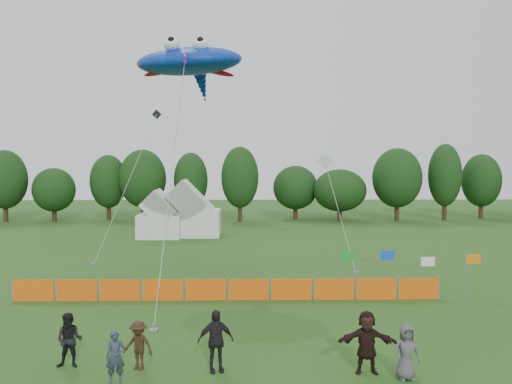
{
  "coord_description": "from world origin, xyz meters",
  "views": [
    {
      "loc": [
        -0.48,
        -17.78,
        6.45
      ],
      "look_at": [
        0.0,
        6.0,
        5.2
      ],
      "focal_mm": 40.0,
      "sensor_mm": 36.0,
      "label": 1
    }
  ],
  "objects_px": {
    "tent_right": "(191,214)",
    "stingray_kite": "(190,63)",
    "spectator_d": "(215,341)",
    "barrier_fence": "(227,290)",
    "spectator_a": "(116,357)",
    "spectator_e": "(406,352)",
    "spectator_f": "(367,342)",
    "tent_left": "(160,218)",
    "spectator_c": "(138,345)",
    "spectator_b": "(69,340)"
  },
  "relations": [
    {
      "from": "spectator_a",
      "to": "spectator_b",
      "type": "xyz_separation_m",
      "value": [
        -1.73,
        1.29,
        0.1
      ]
    },
    {
      "from": "spectator_c",
      "to": "spectator_d",
      "type": "distance_m",
      "value": 2.42
    },
    {
      "from": "barrier_fence",
      "to": "spectator_e",
      "type": "xyz_separation_m",
      "value": [
        5.6,
        -9.85,
        0.32
      ]
    },
    {
      "from": "tent_left",
      "to": "stingray_kite",
      "type": "relative_size",
      "value": 0.2
    },
    {
      "from": "spectator_f",
      "to": "spectator_c",
      "type": "bearing_deg",
      "value": -179.04
    },
    {
      "from": "tent_left",
      "to": "spectator_e",
      "type": "height_order",
      "value": "tent_left"
    },
    {
      "from": "tent_right",
      "to": "spectator_f",
      "type": "height_order",
      "value": "tent_right"
    },
    {
      "from": "barrier_fence",
      "to": "stingray_kite",
      "type": "xyz_separation_m",
      "value": [
        -2.22,
        5.79,
        11.45
      ]
    },
    {
      "from": "spectator_a",
      "to": "spectator_e",
      "type": "xyz_separation_m",
      "value": [
        8.56,
        0.06,
        0.06
      ]
    },
    {
      "from": "spectator_b",
      "to": "spectator_f",
      "type": "distance_m",
      "value": 9.26
    },
    {
      "from": "tent_left",
      "to": "spectator_a",
      "type": "relative_size",
      "value": 2.43
    },
    {
      "from": "spectator_d",
      "to": "tent_left",
      "type": "bearing_deg",
      "value": 86.73
    },
    {
      "from": "barrier_fence",
      "to": "spectator_b",
      "type": "relative_size",
      "value": 11.57
    },
    {
      "from": "tent_left",
      "to": "spectator_a",
      "type": "bearing_deg",
      "value": -83.91
    },
    {
      "from": "tent_left",
      "to": "spectator_f",
      "type": "distance_m",
      "value": 33.59
    },
    {
      "from": "tent_right",
      "to": "spectator_c",
      "type": "xyz_separation_m",
      "value": [
        1.44,
        -32.49,
        -1.1
      ]
    },
    {
      "from": "spectator_a",
      "to": "spectator_f",
      "type": "xyz_separation_m",
      "value": [
        7.51,
        0.61,
        0.19
      ]
    },
    {
      "from": "spectator_e",
      "to": "spectator_f",
      "type": "xyz_separation_m",
      "value": [
        -1.06,
        0.55,
        0.13
      ]
    },
    {
      "from": "spectator_b",
      "to": "stingray_kite",
      "type": "height_order",
      "value": "stingray_kite"
    },
    {
      "from": "spectator_c",
      "to": "spectator_e",
      "type": "height_order",
      "value": "spectator_e"
    },
    {
      "from": "barrier_fence",
      "to": "spectator_e",
      "type": "bearing_deg",
      "value": -60.36
    },
    {
      "from": "barrier_fence",
      "to": "stingray_kite",
      "type": "bearing_deg",
      "value": 110.94
    },
    {
      "from": "tent_right",
      "to": "spectator_f",
      "type": "relative_size",
      "value": 2.74
    },
    {
      "from": "spectator_c",
      "to": "spectator_f",
      "type": "height_order",
      "value": "spectator_f"
    },
    {
      "from": "spectator_b",
      "to": "barrier_fence",
      "type": "bearing_deg",
      "value": 62.3
    },
    {
      "from": "tent_left",
      "to": "spectator_c",
      "type": "relative_size",
      "value": 2.43
    },
    {
      "from": "spectator_a",
      "to": "tent_left",
      "type": "bearing_deg",
      "value": 82.8
    },
    {
      "from": "tent_right",
      "to": "spectator_a",
      "type": "relative_size",
      "value": 3.43
    },
    {
      "from": "tent_left",
      "to": "barrier_fence",
      "type": "distance_m",
      "value": 23.38
    },
    {
      "from": "tent_right",
      "to": "spectator_a",
      "type": "xyz_separation_m",
      "value": [
        0.98,
        -33.54,
        -1.1
      ]
    },
    {
      "from": "tent_right",
      "to": "spectator_c",
      "type": "height_order",
      "value": "tent_right"
    },
    {
      "from": "barrier_fence",
      "to": "spectator_e",
      "type": "distance_m",
      "value": 11.33
    },
    {
      "from": "barrier_fence",
      "to": "tent_right",
      "type": "bearing_deg",
      "value": 99.45
    },
    {
      "from": "tent_right",
      "to": "stingray_kite",
      "type": "xyz_separation_m",
      "value": [
        1.72,
        -17.84,
        10.08
      ]
    },
    {
      "from": "spectator_c",
      "to": "spectator_e",
      "type": "distance_m",
      "value": 8.15
    },
    {
      "from": "spectator_a",
      "to": "spectator_f",
      "type": "relative_size",
      "value": 0.8
    },
    {
      "from": "tent_right",
      "to": "barrier_fence",
      "type": "xyz_separation_m",
      "value": [
        3.94,
        -23.64,
        -1.37
      ]
    },
    {
      "from": "tent_left",
      "to": "spectator_e",
      "type": "distance_m",
      "value": 34.47
    },
    {
      "from": "spectator_d",
      "to": "spectator_f",
      "type": "bearing_deg",
      "value": -17.35
    },
    {
      "from": "tent_left",
      "to": "spectator_a",
      "type": "height_order",
      "value": "tent_left"
    },
    {
      "from": "spectator_b",
      "to": "spectator_f",
      "type": "height_order",
      "value": "spectator_f"
    },
    {
      "from": "spectator_a",
      "to": "spectator_d",
      "type": "xyz_separation_m",
      "value": [
        2.88,
        0.83,
        0.2
      ]
    },
    {
      "from": "spectator_a",
      "to": "spectator_e",
      "type": "height_order",
      "value": "spectator_e"
    },
    {
      "from": "spectator_a",
      "to": "stingray_kite",
      "type": "distance_m",
      "value": 19.29
    },
    {
      "from": "tent_right",
      "to": "spectator_d",
      "type": "distance_m",
      "value": 32.95
    },
    {
      "from": "spectator_b",
      "to": "spectator_e",
      "type": "relative_size",
      "value": 1.04
    },
    {
      "from": "tent_left",
      "to": "spectator_e",
      "type": "bearing_deg",
      "value": -69.59
    },
    {
      "from": "barrier_fence",
      "to": "spectator_c",
      "type": "distance_m",
      "value": 9.2
    },
    {
      "from": "barrier_fence",
      "to": "spectator_e",
      "type": "height_order",
      "value": "spectator_e"
    },
    {
      "from": "spectator_d",
      "to": "tent_right",
      "type": "bearing_deg",
      "value": 82.1
    }
  ]
}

